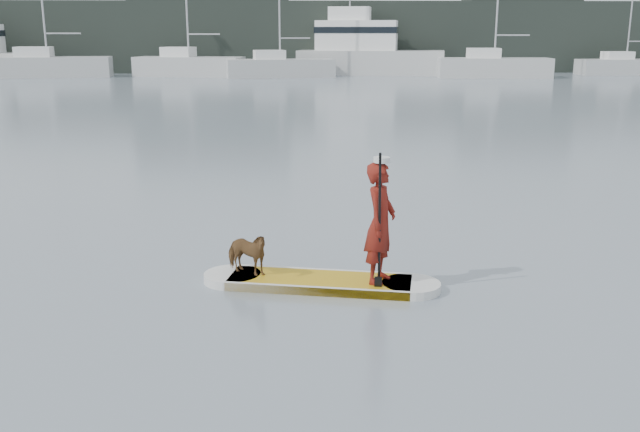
{
  "coord_description": "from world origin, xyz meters",
  "views": [
    {
      "loc": [
        -2.8,
        -12.41,
        3.4
      ],
      "look_at": [
        -2.43,
        -3.13,
        1.0
      ],
      "focal_mm": 40.0,
      "sensor_mm": 36.0,
      "label": 1
    }
  ],
  "objects_px": {
    "sailboat_f": "(625,65)",
    "sailboat_c": "(188,65)",
    "paddleboard": "(320,282)",
    "paddler": "(380,223)",
    "motor_yacht_a": "(364,50)",
    "dog": "(246,253)",
    "sailboat_d": "(279,66)",
    "sailboat_e": "(493,66)",
    "sailboat_b": "(47,64)"
  },
  "relations": [
    {
      "from": "sailboat_f",
      "to": "sailboat_c",
      "type": "bearing_deg",
      "value": 179.18
    },
    {
      "from": "paddleboard",
      "to": "paddler",
      "type": "relative_size",
      "value": 1.99
    },
    {
      "from": "motor_yacht_a",
      "to": "paddleboard",
      "type": "bearing_deg",
      "value": -85.19
    },
    {
      "from": "paddler",
      "to": "dog",
      "type": "bearing_deg",
      "value": 102.71
    },
    {
      "from": "sailboat_d",
      "to": "sailboat_e",
      "type": "xyz_separation_m",
      "value": [
        16.54,
        -1.04,
        0.01
      ]
    },
    {
      "from": "sailboat_d",
      "to": "motor_yacht_a",
      "type": "xyz_separation_m",
      "value": [
        7.01,
        3.64,
        1.14
      ]
    },
    {
      "from": "paddleboard",
      "to": "sailboat_e",
      "type": "distance_m",
      "value": 48.79
    },
    {
      "from": "dog",
      "to": "sailboat_c",
      "type": "xyz_separation_m",
      "value": [
        -7.57,
        48.78,
        0.47
      ]
    },
    {
      "from": "sailboat_c",
      "to": "sailboat_e",
      "type": "relative_size",
      "value": 0.99
    },
    {
      "from": "sailboat_c",
      "to": "sailboat_e",
      "type": "distance_m",
      "value": 23.95
    },
    {
      "from": "paddleboard",
      "to": "sailboat_b",
      "type": "xyz_separation_m",
      "value": [
        -19.5,
        48.34,
        0.92
      ]
    },
    {
      "from": "sailboat_c",
      "to": "sailboat_d",
      "type": "xyz_separation_m",
      "value": [
        7.27,
        -1.59,
        -0.03
      ]
    },
    {
      "from": "paddleboard",
      "to": "sailboat_f",
      "type": "xyz_separation_m",
      "value": [
        27.27,
        49.95,
        0.74
      ]
    },
    {
      "from": "sailboat_f",
      "to": "motor_yacht_a",
      "type": "height_order",
      "value": "sailboat_f"
    },
    {
      "from": "sailboat_d",
      "to": "motor_yacht_a",
      "type": "relative_size",
      "value": 0.98
    },
    {
      "from": "sailboat_b",
      "to": "sailboat_f",
      "type": "relative_size",
      "value": 1.2
    },
    {
      "from": "sailboat_b",
      "to": "motor_yacht_a",
      "type": "relative_size",
      "value": 1.14
    },
    {
      "from": "dog",
      "to": "sailboat_e",
      "type": "distance_m",
      "value": 48.93
    },
    {
      "from": "dog",
      "to": "sailboat_f",
      "type": "height_order",
      "value": "sailboat_f"
    },
    {
      "from": "sailboat_b",
      "to": "motor_yacht_a",
      "type": "distance_m",
      "value": 25.34
    },
    {
      "from": "paddler",
      "to": "sailboat_c",
      "type": "xyz_separation_m",
      "value": [
        -9.39,
        49.14,
        -0.04
      ]
    },
    {
      "from": "paddler",
      "to": "sailboat_f",
      "type": "bearing_deg",
      "value": -3.88
    },
    {
      "from": "dog",
      "to": "sailboat_f",
      "type": "xyz_separation_m",
      "value": [
        28.29,
        49.75,
        0.37
      ]
    },
    {
      "from": "sailboat_c",
      "to": "motor_yacht_a",
      "type": "bearing_deg",
      "value": 19.82
    },
    {
      "from": "paddleboard",
      "to": "sailboat_f",
      "type": "relative_size",
      "value": 0.28
    },
    {
      "from": "paddler",
      "to": "motor_yacht_a",
      "type": "relative_size",
      "value": 0.13
    },
    {
      "from": "dog",
      "to": "sailboat_b",
      "type": "height_order",
      "value": "sailboat_b"
    },
    {
      "from": "sailboat_e",
      "to": "motor_yacht_a",
      "type": "distance_m",
      "value": 10.67
    },
    {
      "from": "paddler",
      "to": "sailboat_d",
      "type": "bearing_deg",
      "value": 26.53
    },
    {
      "from": "paddler",
      "to": "sailboat_f",
      "type": "relative_size",
      "value": 0.14
    },
    {
      "from": "sailboat_e",
      "to": "motor_yacht_a",
      "type": "relative_size",
      "value": 0.99
    },
    {
      "from": "paddleboard",
      "to": "sailboat_b",
      "type": "height_order",
      "value": "sailboat_b"
    },
    {
      "from": "motor_yacht_a",
      "to": "sailboat_f",
      "type": "bearing_deg",
      "value": 8.29
    },
    {
      "from": "sailboat_b",
      "to": "sailboat_d",
      "type": "height_order",
      "value": "sailboat_b"
    },
    {
      "from": "paddleboard",
      "to": "paddler",
      "type": "bearing_deg",
      "value": 0.0
    },
    {
      "from": "sailboat_b",
      "to": "sailboat_c",
      "type": "height_order",
      "value": "sailboat_b"
    },
    {
      "from": "sailboat_d",
      "to": "sailboat_e",
      "type": "height_order",
      "value": "sailboat_e"
    },
    {
      "from": "dog",
      "to": "paddleboard",
      "type": "bearing_deg",
      "value": -68.46
    },
    {
      "from": "sailboat_b",
      "to": "paddler",
      "type": "bearing_deg",
      "value": -74.45
    },
    {
      "from": "paddler",
      "to": "sailboat_f",
      "type": "height_order",
      "value": "sailboat_f"
    },
    {
      "from": "sailboat_b",
      "to": "sailboat_c",
      "type": "bearing_deg",
      "value": -3.77
    },
    {
      "from": "paddler",
      "to": "sailboat_c",
      "type": "relative_size",
      "value": 0.13
    },
    {
      "from": "dog",
      "to": "motor_yacht_a",
      "type": "height_order",
      "value": "motor_yacht_a"
    },
    {
      "from": "sailboat_b",
      "to": "sailboat_c",
      "type": "xyz_separation_m",
      "value": [
        10.9,
        0.64,
        -0.08
      ]
    },
    {
      "from": "sailboat_f",
      "to": "motor_yacht_a",
      "type": "distance_m",
      "value": 21.65
    },
    {
      "from": "dog",
      "to": "sailboat_c",
      "type": "relative_size",
      "value": 0.06
    },
    {
      "from": "sailboat_d",
      "to": "motor_yacht_a",
      "type": "bearing_deg",
      "value": 17.68
    },
    {
      "from": "sailboat_e",
      "to": "sailboat_f",
      "type": "distance_m",
      "value": 12.59
    },
    {
      "from": "motor_yacht_a",
      "to": "sailboat_d",
      "type": "bearing_deg",
      "value": -141.4
    },
    {
      "from": "sailboat_c",
      "to": "sailboat_f",
      "type": "relative_size",
      "value": 1.03
    }
  ]
}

